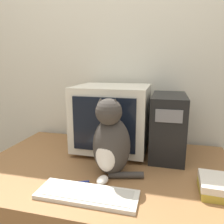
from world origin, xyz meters
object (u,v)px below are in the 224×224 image
computer_tower (168,125)px  book_stack (215,186)px  crt_monitor (112,117)px  keyboard (87,194)px  cat (111,142)px  pen (73,183)px

computer_tower → book_stack: bearing=-60.9°
book_stack → crt_monitor: bearing=146.1°
crt_monitor → keyboard: 0.58m
cat → crt_monitor: bearing=111.8°
cat → pen: (-0.16, -0.13, -0.17)m
computer_tower → keyboard: size_ratio=0.87×
cat → pen: size_ratio=2.71×
computer_tower → keyboard: (-0.33, -0.55, -0.18)m
keyboard → book_stack: bearing=16.6°
keyboard → computer_tower: bearing=58.8°
book_stack → pen: size_ratio=1.22×
book_stack → keyboard: bearing=-163.4°
cat → keyboard: bearing=-94.7°
computer_tower → cat: cat is taller
computer_tower → book_stack: computer_tower is taller
crt_monitor → keyboard: crt_monitor is taller
computer_tower → cat: bearing=-130.2°
crt_monitor → book_stack: bearing=-33.9°
computer_tower → pen: (-0.43, -0.46, -0.19)m
crt_monitor → computer_tower: bearing=0.3°
crt_monitor → keyboard: bearing=-87.5°
crt_monitor → cat: bearing=-77.1°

